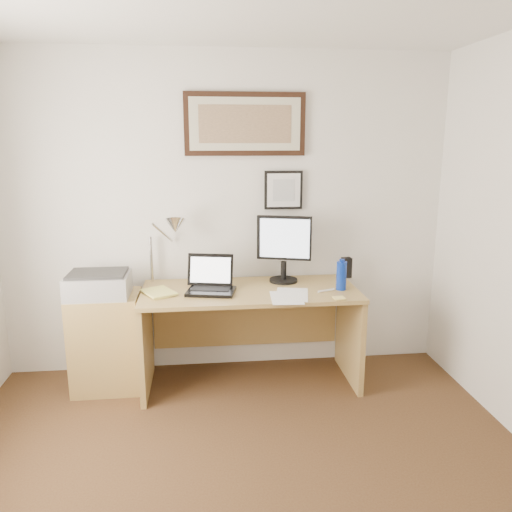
{
  "coord_description": "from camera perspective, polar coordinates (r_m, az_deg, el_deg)",
  "views": [
    {
      "loc": [
        -0.19,
        -1.9,
        1.84
      ],
      "look_at": [
        0.17,
        1.43,
        1.05
      ],
      "focal_mm": 35.0,
      "sensor_mm": 36.0,
      "label": 1
    }
  ],
  "objects": [
    {
      "name": "side_cabinet",
      "position": [
        3.94,
        -16.65,
        -9.34
      ],
      "size": [
        0.5,
        0.4,
        0.73
      ],
      "primitive_type": "cube",
      "color": "#9E7D42",
      "rests_on": "floor"
    },
    {
      "name": "speaker",
      "position": [
        4.08,
        10.29,
        -1.31
      ],
      "size": [
        0.08,
        0.07,
        0.16
      ],
      "primitive_type": "cube",
      "rotation": [
        0.0,
        0.0,
        0.12
      ],
      "color": "black",
      "rests_on": "desk"
    },
    {
      "name": "bottle_cap",
      "position": [
        3.71,
        9.8,
        -0.5
      ],
      "size": [
        0.04,
        0.04,
        0.02
      ],
      "primitive_type": "cylinder",
      "color": "#0C2B9C",
      "rests_on": "water_bottle"
    },
    {
      "name": "desk_lamp",
      "position": [
        3.78,
        -9.47,
        3.09
      ],
      "size": [
        0.29,
        0.27,
        0.53
      ],
      "color": "silver",
      "rests_on": "desk"
    },
    {
      "name": "desk",
      "position": [
        3.87,
        -0.82,
        -6.81
      ],
      "size": [
        1.6,
        0.7,
        0.75
      ],
      "color": "#9E7D42",
      "rests_on": "floor"
    },
    {
      "name": "picture_small",
      "position": [
        3.95,
        3.16,
        7.53
      ],
      "size": [
        0.3,
        0.03,
        0.3
      ],
      "color": "black",
      "rests_on": "wall_back"
    },
    {
      "name": "marker_pen",
      "position": [
        3.7,
        8.03,
        -3.93
      ],
      "size": [
        0.14,
        0.06,
        0.02
      ],
      "primitive_type": "cylinder",
      "rotation": [
        0.0,
        1.57,
        0.35
      ],
      "color": "white",
      "rests_on": "desk"
    },
    {
      "name": "book",
      "position": [
        3.64,
        -12.4,
        -4.35
      ],
      "size": [
        0.29,
        0.32,
        0.02
      ],
      "primitive_type": "imported",
      "rotation": [
        0.0,
        0.0,
        0.5
      ],
      "color": "#E7E16D",
      "rests_on": "desk"
    },
    {
      "name": "lcd_monitor",
      "position": [
        3.85,
        3.23,
        1.2
      ],
      "size": [
        0.41,
        0.22,
        0.52
      ],
      "color": "black",
      "rests_on": "desk"
    },
    {
      "name": "sticky_pad",
      "position": [
        3.54,
        9.48,
        -4.76
      ],
      "size": [
        0.08,
        0.08,
        0.01
      ],
      "primitive_type": "cube",
      "rotation": [
        0.0,
        0.0,
        0.08
      ],
      "color": "#FEE478",
      "rests_on": "desk"
    },
    {
      "name": "picture_large",
      "position": [
        3.89,
        -1.26,
        14.84
      ],
      "size": [
        0.92,
        0.04,
        0.47
      ],
      "color": "black",
      "rests_on": "wall_back"
    },
    {
      "name": "paper_sheet_a",
      "position": [
        3.53,
        3.51,
        -4.77
      ],
      "size": [
        0.24,
        0.33,
        0.0
      ],
      "primitive_type": "cube",
      "rotation": [
        0.0,
        0.0,
        -0.07
      ],
      "color": "white",
      "rests_on": "desk"
    },
    {
      "name": "laptop",
      "position": [
        3.67,
        -5.19,
        -3.15
      ],
      "size": [
        0.38,
        0.36,
        0.26
      ],
      "color": "black",
      "rests_on": "desk"
    },
    {
      "name": "water_bottle",
      "position": [
        3.74,
        9.73,
        -2.24
      ],
      "size": [
        0.07,
        0.07,
        0.21
      ],
      "primitive_type": "cylinder",
      "color": "#0C2B9C",
      "rests_on": "desk"
    },
    {
      "name": "wall_back",
      "position": [
        3.95,
        -3.42,
        4.61
      ],
      "size": [
        3.5,
        0.02,
        2.5
      ],
      "primitive_type": "cube",
      "color": "white",
      "rests_on": "ground"
    },
    {
      "name": "paper_sheet_b",
      "position": [
        3.59,
        4.13,
        -4.41
      ],
      "size": [
        0.29,
        0.36,
        0.0
      ],
      "primitive_type": "cube",
      "rotation": [
        0.0,
        0.0,
        -0.2
      ],
      "color": "white",
      "rests_on": "desk"
    },
    {
      "name": "printer",
      "position": [
        3.78,
        -17.58,
        -3.1
      ],
      "size": [
        0.44,
        0.34,
        0.18
      ],
      "color": "#9F9FA1",
      "rests_on": "side_cabinet"
    }
  ]
}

